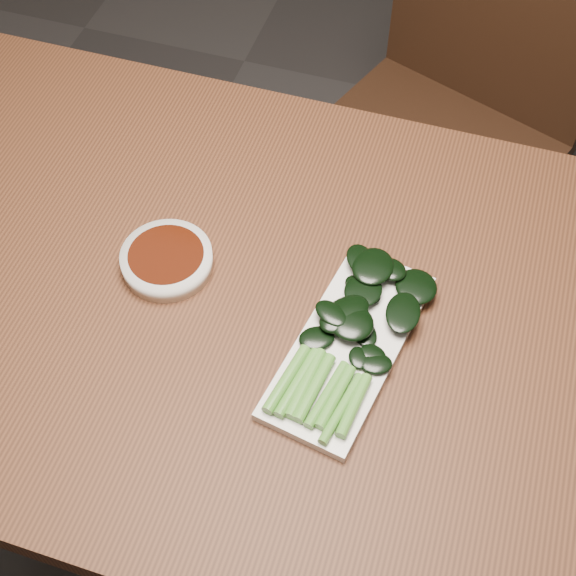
{
  "coord_description": "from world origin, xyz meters",
  "views": [
    {
      "loc": [
        0.2,
        -0.58,
        1.64
      ],
      "look_at": [
        0.01,
        0.02,
        0.76
      ],
      "focal_mm": 50.0,
      "sensor_mm": 36.0,
      "label": 1
    }
  ],
  "objects_px": {
    "sauce_bowl": "(167,260)",
    "gai_lan": "(352,330)",
    "table": "(280,331)",
    "serving_plate": "(349,345)",
    "chair_far": "(448,117)"
  },
  "relations": [
    {
      "from": "sauce_bowl",
      "to": "gai_lan",
      "type": "bearing_deg",
      "value": -8.4
    },
    {
      "from": "sauce_bowl",
      "to": "table",
      "type": "bearing_deg",
      "value": -3.71
    },
    {
      "from": "table",
      "to": "gai_lan",
      "type": "distance_m",
      "value": 0.15
    },
    {
      "from": "table",
      "to": "serving_plate",
      "type": "bearing_deg",
      "value": -21.0
    },
    {
      "from": "chair_far",
      "to": "sauce_bowl",
      "type": "relative_size",
      "value": 7.05
    },
    {
      "from": "table",
      "to": "gai_lan",
      "type": "bearing_deg",
      "value": -15.42
    },
    {
      "from": "serving_plate",
      "to": "sauce_bowl",
      "type": "bearing_deg",
      "value": 169.21
    },
    {
      "from": "chair_far",
      "to": "sauce_bowl",
      "type": "distance_m",
      "value": 0.82
    },
    {
      "from": "serving_plate",
      "to": "gai_lan",
      "type": "distance_m",
      "value": 0.02
    },
    {
      "from": "table",
      "to": "sauce_bowl",
      "type": "distance_m",
      "value": 0.19
    },
    {
      "from": "sauce_bowl",
      "to": "serving_plate",
      "type": "relative_size",
      "value": 0.41
    },
    {
      "from": "table",
      "to": "chair_far",
      "type": "distance_m",
      "value": 0.76
    },
    {
      "from": "table",
      "to": "serving_plate",
      "type": "xyz_separation_m",
      "value": [
        0.11,
        -0.04,
        0.08
      ]
    },
    {
      "from": "table",
      "to": "chair_far",
      "type": "bearing_deg",
      "value": 79.55
    },
    {
      "from": "table",
      "to": "sauce_bowl",
      "type": "bearing_deg",
      "value": 176.29
    }
  ]
}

